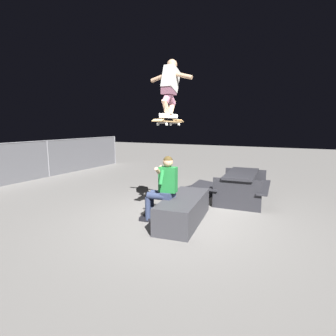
# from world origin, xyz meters

# --- Properties ---
(ground_plane) EXTENTS (40.00, 40.00, 0.00)m
(ground_plane) POSITION_xyz_m (0.00, 0.00, 0.00)
(ground_plane) COLOR slate
(ledge_box_main) EXTENTS (1.91, 0.91, 0.51)m
(ledge_box_main) POSITION_xyz_m (-0.09, -0.14, 0.26)
(ledge_box_main) COLOR #38383D
(ledge_box_main) RESTS_ON ground
(person_sitting_on_ledge) EXTENTS (0.60, 0.77, 1.35)m
(person_sitting_on_ledge) POSITION_xyz_m (-0.28, 0.23, 0.75)
(person_sitting_on_ledge) COLOR #2D3856
(person_sitting_on_ledge) RESTS_ON ground
(skateboard) EXTENTS (1.02, 0.22, 0.13)m
(skateboard) POSITION_xyz_m (-0.12, 0.18, 2.00)
(skateboard) COLOR #AD8451
(skater_airborne) EXTENTS (0.62, 0.89, 1.12)m
(skater_airborne) POSITION_xyz_m (-0.06, 0.18, 2.69)
(skater_airborne) COLOR white
(kicker_ramp) EXTENTS (1.37, 1.22, 0.38)m
(kicker_ramp) POSITION_xyz_m (2.10, 0.33, 0.06)
(kicker_ramp) COLOR #28282D
(kicker_ramp) RESTS_ON ground
(picnic_table_back) EXTENTS (1.79, 1.45, 0.75)m
(picnic_table_back) POSITION_xyz_m (1.94, -0.86, 0.50)
(picnic_table_back) COLOR #28282D
(picnic_table_back) RESTS_ON ground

